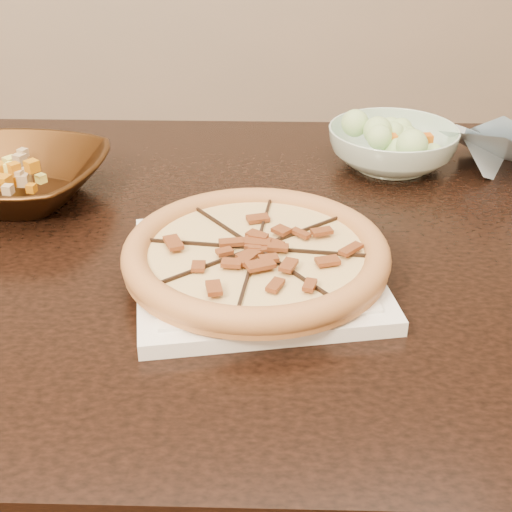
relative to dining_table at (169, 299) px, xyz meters
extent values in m
cube|color=black|center=(0.00, 0.00, 0.08)|extent=(1.50, 1.07, 0.04)
cylinder|color=black|center=(0.61, 0.37, -0.29)|extent=(0.07, 0.07, 0.71)
cube|color=white|center=(0.11, -0.12, 0.11)|extent=(0.29, 0.29, 0.02)
cube|color=white|center=(0.11, -0.12, 0.12)|extent=(0.25, 0.25, 0.00)
cylinder|color=#D6834A|center=(0.11, -0.12, 0.13)|extent=(0.31, 0.31, 0.01)
torus|color=#D6834A|center=(0.11, -0.12, 0.14)|extent=(0.31, 0.31, 0.03)
cylinder|color=beige|center=(0.11, -0.12, 0.14)|extent=(0.25, 0.25, 0.01)
cube|color=black|center=(0.11, -0.12, 0.14)|extent=(0.08, 0.30, 0.01)
cube|color=black|center=(0.11, -0.12, 0.14)|extent=(0.16, 0.27, 0.01)
cube|color=black|center=(0.11, -0.12, 0.14)|extent=(0.30, 0.08, 0.01)
cube|color=black|center=(0.11, -0.12, 0.14)|extent=(0.27, 0.16, 0.01)
cube|color=brown|center=(0.13, -0.13, 0.15)|extent=(0.03, 0.02, 0.00)
cube|color=brown|center=(0.16, -0.12, 0.15)|extent=(0.02, 0.01, 0.00)
cube|color=brown|center=(0.19, -0.11, 0.15)|extent=(0.03, 0.02, 0.00)
cube|color=brown|center=(0.14, -0.11, 0.15)|extent=(0.03, 0.02, 0.00)
cube|color=brown|center=(0.16, -0.09, 0.15)|extent=(0.03, 0.03, 0.00)
cube|color=brown|center=(0.17, -0.05, 0.15)|extent=(0.03, 0.03, 0.00)
cube|color=brown|center=(0.13, -0.09, 0.15)|extent=(0.02, 0.03, 0.00)
cube|color=brown|center=(0.13, -0.06, 0.15)|extent=(0.02, 0.03, 0.00)
cube|color=brown|center=(0.11, -0.02, 0.15)|extent=(0.01, 0.02, 0.00)
cube|color=brown|center=(0.10, -0.07, 0.15)|extent=(0.02, 0.03, 0.00)
cube|color=brown|center=(0.08, -0.05, 0.15)|extent=(0.02, 0.03, 0.00)
cube|color=brown|center=(0.09, -0.10, 0.15)|extent=(0.03, 0.03, 0.00)
cube|color=brown|center=(0.07, -0.09, 0.15)|extent=(0.03, 0.03, 0.00)
cube|color=brown|center=(0.03, -0.08, 0.15)|extent=(0.03, 0.02, 0.00)
cube|color=brown|center=(0.07, -0.11, 0.15)|extent=(0.03, 0.02, 0.00)
cube|color=brown|center=(0.04, -0.12, 0.15)|extent=(0.02, 0.01, 0.00)
cube|color=brown|center=(0.02, -0.14, 0.15)|extent=(0.03, 0.02, 0.00)
cube|color=brown|center=(0.07, -0.14, 0.15)|extent=(0.03, 0.02, 0.00)
cube|color=brown|center=(0.05, -0.17, 0.15)|extent=(0.03, 0.03, 0.00)
cube|color=brown|center=(0.09, -0.14, 0.15)|extent=(0.03, 0.03, 0.00)
cube|color=brown|center=(0.08, -0.17, 0.15)|extent=(0.02, 0.03, 0.00)
cube|color=brown|center=(0.09, -0.20, 0.15)|extent=(0.02, 0.03, 0.00)
cube|color=brown|center=(0.11, -0.16, 0.15)|extent=(0.01, 0.02, 0.00)
cube|color=brown|center=(0.12, -0.18, 0.15)|extent=(0.02, 0.03, 0.00)
cube|color=brown|center=(0.15, -0.21, 0.15)|extent=(0.02, 0.03, 0.00)
cube|color=brown|center=(0.13, -0.16, 0.15)|extent=(0.03, 0.03, 0.00)
cube|color=brown|center=(0.16, -0.17, 0.15)|extent=(0.03, 0.03, 0.00)
cube|color=brown|center=(0.20, -0.17, 0.15)|extent=(0.03, 0.02, 0.00)
imported|color=#3E2410|center=(-0.21, 0.13, 0.13)|extent=(0.32, 0.32, 0.06)
cube|color=tan|center=(-0.21, 0.13, 0.18)|extent=(0.03, 0.03, 0.03)
cube|color=#BB6E0C|center=(-0.19, 0.14, 0.18)|extent=(0.03, 0.03, 0.03)
cube|color=#F9F25E|center=(-0.18, 0.15, 0.18)|extent=(0.03, 0.03, 0.03)
cube|color=tan|center=(-0.18, 0.17, 0.18)|extent=(0.03, 0.03, 0.03)
cube|color=#BB6E0C|center=(-0.21, 0.14, 0.18)|extent=(0.03, 0.03, 0.03)
cube|color=#F9F25E|center=(-0.21, 0.16, 0.18)|extent=(0.03, 0.03, 0.03)
cube|color=tan|center=(-0.22, 0.17, 0.18)|extent=(0.03, 0.03, 0.03)
cube|color=#BB6E0C|center=(-0.21, 0.13, 0.18)|extent=(0.03, 0.03, 0.03)
cube|color=#F9F25E|center=(-0.22, 0.14, 0.18)|extent=(0.03, 0.03, 0.03)
cube|color=#F9F25E|center=(-0.22, 0.13, 0.18)|extent=(0.03, 0.03, 0.03)
cube|color=#F9F25E|center=(-0.21, 0.13, 0.18)|extent=(0.03, 0.03, 0.03)
cube|color=tan|center=(-0.21, 0.11, 0.18)|extent=(0.03, 0.03, 0.03)
cube|color=#BB6E0C|center=(-0.20, 0.10, 0.18)|extent=(0.03, 0.03, 0.03)
cube|color=#F9F25E|center=(-0.18, 0.09, 0.18)|extent=(0.03, 0.03, 0.03)
cube|color=tan|center=(-0.20, 0.13, 0.18)|extent=(0.03, 0.03, 0.03)
cube|color=#BB6E0C|center=(-0.18, 0.12, 0.18)|extent=(0.03, 0.03, 0.03)
imported|color=silver|center=(0.36, 0.19, 0.13)|extent=(0.26, 0.26, 0.06)
sphere|color=#BFE3A0|center=(0.36, 0.19, 0.18)|extent=(0.04, 0.04, 0.04)
sphere|color=#BFE3A0|center=(0.38, 0.20, 0.18)|extent=(0.04, 0.04, 0.04)
sphere|color=#BFE3A0|center=(0.39, 0.22, 0.18)|extent=(0.04, 0.04, 0.04)
sphere|color=#BFE3A0|center=(0.36, 0.20, 0.18)|extent=(0.04, 0.04, 0.04)
sphere|color=#BFE3A0|center=(0.36, 0.22, 0.18)|extent=(0.04, 0.04, 0.04)
sphere|color=#BFE3A0|center=(0.36, 0.19, 0.18)|extent=(0.04, 0.04, 0.04)
sphere|color=#BFE3A0|center=(0.34, 0.20, 0.18)|extent=(0.04, 0.04, 0.04)
sphere|color=#BFE3A0|center=(0.32, 0.20, 0.18)|extent=(0.04, 0.04, 0.04)
sphere|color=#BFE3A0|center=(0.35, 0.19, 0.18)|extent=(0.04, 0.04, 0.04)
sphere|color=#BFE3A0|center=(0.33, 0.17, 0.18)|extent=(0.04, 0.04, 0.04)
sphere|color=#BFE3A0|center=(0.36, 0.19, 0.18)|extent=(0.04, 0.04, 0.04)
sphere|color=#BFE3A0|center=(0.36, 0.17, 0.18)|extent=(0.04, 0.04, 0.04)
sphere|color=#BFE3A0|center=(0.37, 0.15, 0.18)|extent=(0.04, 0.04, 0.04)
sphere|color=#BFE3A0|center=(0.37, 0.18, 0.18)|extent=(0.04, 0.04, 0.04)
sphere|color=#BFE3A0|center=(0.39, 0.18, 0.18)|extent=(0.04, 0.04, 0.04)
cube|color=orange|center=(0.38, 0.21, 0.18)|extent=(0.02, 0.02, 0.01)
cube|color=orange|center=(0.34, 0.17, 0.18)|extent=(0.02, 0.02, 0.01)
camera|label=1|loc=(0.03, -0.84, 0.55)|focal=50.00mm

